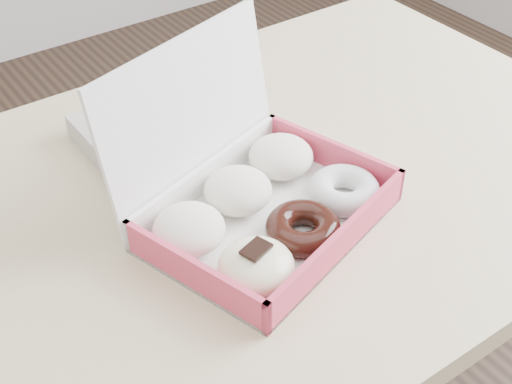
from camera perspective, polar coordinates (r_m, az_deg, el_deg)
table at (r=1.12m, az=0.55°, el=-1.95°), size 1.20×0.80×0.75m
donut_box at (r=0.97m, az=0.08°, el=-0.62°), size 0.39×0.36×0.23m
newspapers at (r=1.15m, az=-7.35°, el=5.01°), size 0.25×0.20×0.04m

